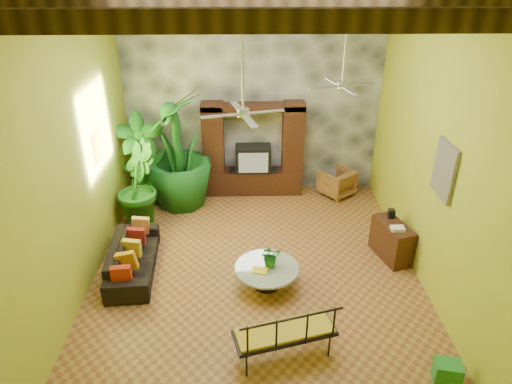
{
  "coord_description": "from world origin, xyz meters",
  "views": [
    {
      "loc": [
        -0.15,
        -7.05,
        5.33
      ],
      "look_at": [
        0.0,
        0.2,
        1.53
      ],
      "focal_mm": 32.0,
      "sensor_mm": 36.0,
      "label": 1
    }
  ],
  "objects_px": {
    "wicker_armchair": "(337,182)",
    "iron_bench": "(285,332)",
    "tall_plant_a": "(142,161)",
    "tall_plant_c": "(178,151)",
    "ceiling_fan_back": "(343,74)",
    "side_console": "(392,241)",
    "green_bin": "(447,372)",
    "ceiling_fan_front": "(243,99)",
    "sofa": "(133,257)",
    "coffee_table": "(267,274)",
    "tall_plant_b": "(137,186)",
    "entertainment_center": "(253,156)"
  },
  "relations": [
    {
      "from": "wicker_armchair",
      "to": "iron_bench",
      "type": "height_order",
      "value": "iron_bench"
    },
    {
      "from": "tall_plant_a",
      "to": "tall_plant_c",
      "type": "distance_m",
      "value": 0.87
    },
    {
      "from": "ceiling_fan_back",
      "to": "side_console",
      "type": "height_order",
      "value": "ceiling_fan_back"
    },
    {
      "from": "tall_plant_c",
      "to": "green_bin",
      "type": "bearing_deg",
      "value": -50.3
    },
    {
      "from": "ceiling_fan_front",
      "to": "sofa",
      "type": "bearing_deg",
      "value": 169.82
    },
    {
      "from": "ceiling_fan_back",
      "to": "wicker_armchair",
      "type": "distance_m",
      "value": 3.56
    },
    {
      "from": "ceiling_fan_front",
      "to": "iron_bench",
      "type": "distance_m",
      "value": 3.45
    },
    {
      "from": "sofa",
      "to": "iron_bench",
      "type": "relative_size",
      "value": 1.29
    },
    {
      "from": "ceiling_fan_front",
      "to": "coffee_table",
      "type": "relative_size",
      "value": 1.62
    },
    {
      "from": "ceiling_fan_front",
      "to": "tall_plant_a",
      "type": "xyz_separation_m",
      "value": [
        -2.35,
        2.95,
        -2.29
      ]
    },
    {
      "from": "tall_plant_a",
      "to": "green_bin",
      "type": "relative_size",
      "value": 6.17
    },
    {
      "from": "tall_plant_b",
      "to": "green_bin",
      "type": "distance_m",
      "value": 6.74
    },
    {
      "from": "entertainment_center",
      "to": "tall_plant_a",
      "type": "xyz_separation_m",
      "value": [
        -2.55,
        -0.58,
        0.15
      ]
    },
    {
      "from": "entertainment_center",
      "to": "tall_plant_b",
      "type": "xyz_separation_m",
      "value": [
        -2.51,
        -1.46,
        -0.03
      ]
    },
    {
      "from": "wicker_armchair",
      "to": "coffee_table",
      "type": "bearing_deg",
      "value": 24.43
    },
    {
      "from": "tall_plant_b",
      "to": "green_bin",
      "type": "height_order",
      "value": "tall_plant_b"
    },
    {
      "from": "tall_plant_a",
      "to": "tall_plant_c",
      "type": "xyz_separation_m",
      "value": [
        0.84,
        0.01,
        0.24
      ]
    },
    {
      "from": "sofa",
      "to": "tall_plant_c",
      "type": "height_order",
      "value": "tall_plant_c"
    },
    {
      "from": "tall_plant_a",
      "to": "side_console",
      "type": "distance_m",
      "value": 5.71
    },
    {
      "from": "entertainment_center",
      "to": "green_bin",
      "type": "relative_size",
      "value": 6.63
    },
    {
      "from": "ceiling_fan_back",
      "to": "tall_plant_c",
      "type": "xyz_separation_m",
      "value": [
        -3.31,
        1.37,
        -2.05
      ]
    },
    {
      "from": "ceiling_fan_front",
      "to": "tall_plant_a",
      "type": "bearing_deg",
      "value": 128.51
    },
    {
      "from": "entertainment_center",
      "to": "sofa",
      "type": "bearing_deg",
      "value": -126.06
    },
    {
      "from": "tall_plant_a",
      "to": "green_bin",
      "type": "xyz_separation_m",
      "value": [
        5.16,
        -5.2,
        -0.96
      ]
    },
    {
      "from": "entertainment_center",
      "to": "iron_bench",
      "type": "distance_m",
      "value": 5.4
    },
    {
      "from": "sofa",
      "to": "wicker_armchair",
      "type": "xyz_separation_m",
      "value": [
        4.35,
        2.98,
        0.04
      ]
    },
    {
      "from": "wicker_armchair",
      "to": "tall_plant_a",
      "type": "height_order",
      "value": "tall_plant_a"
    },
    {
      "from": "ceiling_fan_front",
      "to": "side_console",
      "type": "xyz_separation_m",
      "value": [
        2.85,
        0.71,
        -3.03
      ]
    },
    {
      "from": "ceiling_fan_front",
      "to": "side_console",
      "type": "height_order",
      "value": "ceiling_fan_front"
    },
    {
      "from": "sofa",
      "to": "coffee_table",
      "type": "distance_m",
      "value": 2.53
    },
    {
      "from": "ceiling_fan_front",
      "to": "sofa",
      "type": "distance_m",
      "value": 3.77
    },
    {
      "from": "wicker_armchair",
      "to": "side_console",
      "type": "bearing_deg",
      "value": 65.48
    },
    {
      "from": "iron_bench",
      "to": "tall_plant_a",
      "type": "bearing_deg",
      "value": 106.1
    },
    {
      "from": "tall_plant_b",
      "to": "tall_plant_c",
      "type": "relative_size",
      "value": 0.69
    },
    {
      "from": "coffee_table",
      "to": "iron_bench",
      "type": "bearing_deg",
      "value": -83.65
    },
    {
      "from": "ceiling_fan_back",
      "to": "wicker_armchair",
      "type": "relative_size",
      "value": 2.54
    },
    {
      "from": "side_console",
      "to": "wicker_armchair",
      "type": "bearing_deg",
      "value": 86.27
    },
    {
      "from": "tall_plant_b",
      "to": "side_console",
      "type": "height_order",
      "value": "tall_plant_b"
    },
    {
      "from": "ceiling_fan_back",
      "to": "tall_plant_b",
      "type": "relative_size",
      "value": 0.99
    },
    {
      "from": "green_bin",
      "to": "ceiling_fan_back",
      "type": "bearing_deg",
      "value": 104.78
    },
    {
      "from": "wicker_armchair",
      "to": "ceiling_fan_back",
      "type": "bearing_deg",
      "value": 38.26
    },
    {
      "from": "tall_plant_c",
      "to": "sofa",
      "type": "bearing_deg",
      "value": -102.76
    },
    {
      "from": "sofa",
      "to": "tall_plant_c",
      "type": "bearing_deg",
      "value": -16.9
    },
    {
      "from": "wicker_armchair",
      "to": "iron_bench",
      "type": "distance_m",
      "value": 5.46
    },
    {
      "from": "entertainment_center",
      "to": "side_console",
      "type": "distance_m",
      "value": 3.92
    },
    {
      "from": "ceiling_fan_front",
      "to": "sofa",
      "type": "height_order",
      "value": "ceiling_fan_front"
    },
    {
      "from": "entertainment_center",
      "to": "wicker_armchair",
      "type": "bearing_deg",
      "value": -5.12
    },
    {
      "from": "ceiling_fan_front",
      "to": "tall_plant_c",
      "type": "relative_size",
      "value": 0.69
    },
    {
      "from": "entertainment_center",
      "to": "ceiling_fan_back",
      "type": "relative_size",
      "value": 1.29
    },
    {
      "from": "ceiling_fan_back",
      "to": "wicker_armchair",
      "type": "bearing_deg",
      "value": 75.49
    }
  ]
}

